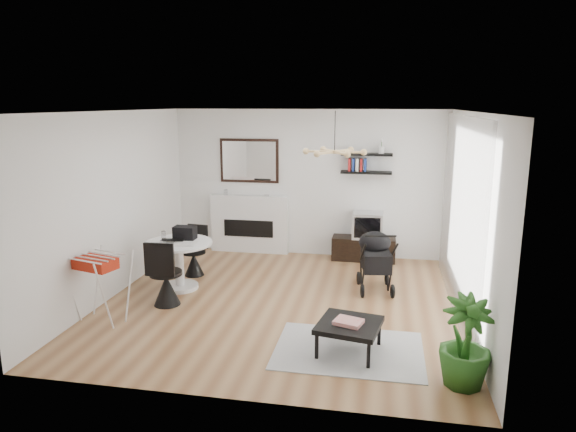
% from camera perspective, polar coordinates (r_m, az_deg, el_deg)
% --- Properties ---
extents(floor, '(5.00, 5.00, 0.00)m').
position_cam_1_polar(floor, '(7.48, -0.78, -9.60)').
color(floor, brown).
rests_on(floor, ground).
extents(ceiling, '(5.00, 5.00, 0.00)m').
position_cam_1_polar(ceiling, '(6.93, -0.85, 11.55)').
color(ceiling, white).
rests_on(ceiling, wall_back).
extents(wall_back, '(5.00, 0.00, 5.00)m').
position_cam_1_polar(wall_back, '(9.51, 2.17, 3.63)').
color(wall_back, white).
rests_on(wall_back, floor).
extents(wall_left, '(0.00, 5.00, 5.00)m').
position_cam_1_polar(wall_left, '(7.96, -18.75, 1.22)').
color(wall_left, white).
rests_on(wall_left, floor).
extents(wall_right, '(0.00, 5.00, 5.00)m').
position_cam_1_polar(wall_right, '(7.04, 19.56, -0.24)').
color(wall_right, white).
rests_on(wall_right, floor).
extents(sheer_curtain, '(0.04, 3.60, 2.60)m').
position_cam_1_polar(sheer_curtain, '(7.22, 18.54, 0.14)').
color(sheer_curtain, white).
rests_on(sheer_curtain, wall_right).
extents(fireplace, '(1.50, 0.17, 2.16)m').
position_cam_1_polar(fireplace, '(9.78, -4.31, -0.11)').
color(fireplace, white).
rests_on(fireplace, floor).
extents(shelf_lower, '(0.90, 0.25, 0.04)m').
position_cam_1_polar(shelf_lower, '(9.25, 8.68, 4.81)').
color(shelf_lower, black).
rests_on(shelf_lower, wall_back).
extents(shelf_upper, '(0.90, 0.25, 0.04)m').
position_cam_1_polar(shelf_upper, '(9.21, 8.75, 6.79)').
color(shelf_upper, black).
rests_on(shelf_upper, wall_back).
extents(pendant_lamp, '(0.90, 0.90, 0.10)m').
position_cam_1_polar(pendant_lamp, '(7.16, 5.19, 7.12)').
color(pendant_lamp, tan).
rests_on(pendant_lamp, ceiling).
extents(tv_console, '(1.13, 0.40, 0.42)m').
position_cam_1_polar(tv_console, '(9.46, 8.39, -3.61)').
color(tv_console, black).
rests_on(tv_console, floor).
extents(crt_tv, '(0.54, 0.47, 0.47)m').
position_cam_1_polar(crt_tv, '(9.34, 8.84, -1.00)').
color(crt_tv, '#BCBBBE').
rests_on(crt_tv, tv_console).
extents(dining_table, '(1.02, 1.02, 0.75)m').
position_cam_1_polar(dining_table, '(8.04, -12.01, -4.58)').
color(dining_table, white).
rests_on(dining_table, floor).
extents(laptop, '(0.38, 0.27, 0.03)m').
position_cam_1_polar(laptop, '(7.97, -12.78, -2.77)').
color(laptop, black).
rests_on(laptop, dining_table).
extents(black_bag, '(0.34, 0.21, 0.20)m').
position_cam_1_polar(black_bag, '(8.09, -11.38, -1.83)').
color(black_bag, black).
rests_on(black_bag, dining_table).
extents(newspaper, '(0.36, 0.31, 0.01)m').
position_cam_1_polar(newspaper, '(7.83, -11.41, -3.04)').
color(newspaper, silver).
rests_on(newspaper, dining_table).
extents(drinking_glass, '(0.07, 0.07, 0.11)m').
position_cam_1_polar(drinking_glass, '(8.22, -13.66, -2.04)').
color(drinking_glass, white).
rests_on(drinking_glass, dining_table).
extents(chair_far, '(0.40, 0.41, 0.83)m').
position_cam_1_polar(chair_far, '(8.69, -10.36, -4.80)').
color(chair_far, black).
rests_on(chair_far, floor).
extents(chair_near, '(0.46, 0.47, 0.96)m').
position_cam_1_polar(chair_near, '(7.49, -13.42, -7.43)').
color(chair_near, black).
rests_on(chair_near, floor).
extents(drying_rack, '(0.73, 0.71, 0.91)m').
position_cam_1_polar(drying_rack, '(7.14, -20.12, -7.38)').
color(drying_rack, white).
rests_on(drying_rack, floor).
extents(stroller, '(0.61, 0.85, 0.99)m').
position_cam_1_polar(stroller, '(7.97, 9.67, -5.13)').
color(stroller, black).
rests_on(stroller, floor).
extents(rug, '(1.70, 1.23, 0.01)m').
position_cam_1_polar(rug, '(6.19, 6.76, -14.59)').
color(rug, '#9C9C9C').
rests_on(rug, floor).
extents(coffee_table, '(0.80, 0.80, 0.35)m').
position_cam_1_polar(coffee_table, '(6.02, 6.82, -12.03)').
color(coffee_table, black).
rests_on(coffee_table, rug).
extents(magazines, '(0.36, 0.32, 0.04)m').
position_cam_1_polar(magazines, '(5.97, 6.74, -11.60)').
color(magazines, '#DB4036').
rests_on(magazines, coffee_table).
extents(potted_plant, '(0.67, 0.67, 0.94)m').
position_cam_1_polar(potted_plant, '(5.57, 19.11, -13.11)').
color(potted_plant, '#235819').
rests_on(potted_plant, floor).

